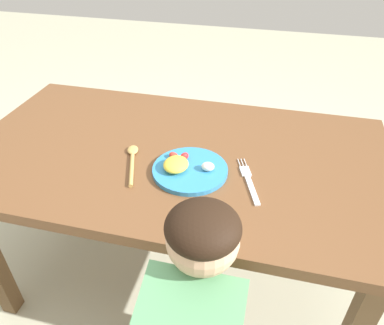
{
  "coord_description": "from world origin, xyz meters",
  "views": [
    {
      "loc": [
        0.31,
        -1.01,
        1.42
      ],
      "look_at": [
        0.08,
        -0.08,
        0.72
      ],
      "focal_mm": 34.13,
      "sensor_mm": 36.0,
      "label": 1
    }
  ],
  "objects": [
    {
      "name": "ground_plane",
      "position": [
        0.0,
        0.0,
        0.0
      ],
      "size": [
        8.0,
        8.0,
        0.0
      ],
      "primitive_type": "plane",
      "color": "#B1B095"
    },
    {
      "name": "dining_table",
      "position": [
        0.0,
        0.0,
        0.62
      ],
      "size": [
        1.48,
        0.82,
        0.7
      ],
      "color": "brown",
      "rests_on": "ground_plane"
    },
    {
      "name": "plate",
      "position": [
        0.07,
        -0.1,
        0.71
      ],
      "size": [
        0.24,
        0.24,
        0.05
      ],
      "color": "#2F81BC",
      "rests_on": "dining_table"
    },
    {
      "name": "fork",
      "position": [
        0.27,
        -0.11,
        0.7
      ],
      "size": [
        0.1,
        0.22,
        0.01
      ],
      "rotation": [
        0.0,
        0.0,
        1.92
      ],
      "color": "silver",
      "rests_on": "dining_table"
    },
    {
      "name": "spoon",
      "position": [
        -0.12,
        -0.09,
        0.71
      ],
      "size": [
        0.1,
        0.22,
        0.01
      ],
      "rotation": [
        0.0,
        0.0,
        1.91
      ],
      "color": "tan",
      "rests_on": "dining_table"
    }
  ]
}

